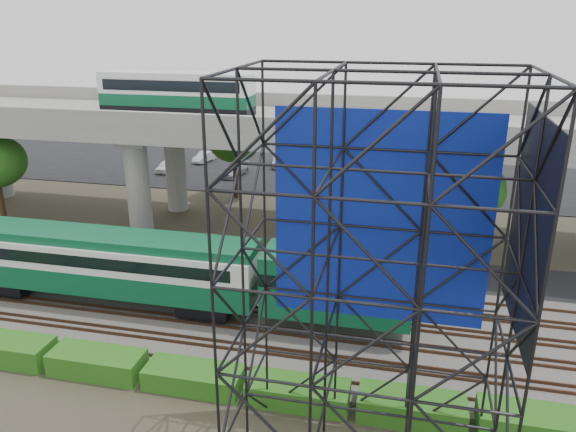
# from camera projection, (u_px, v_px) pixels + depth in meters

# --- Properties ---
(ground) EXTENTS (140.00, 140.00, 0.00)m
(ground) POSITION_uv_depth(u_px,v_px,m) (207.00, 336.00, 30.62)
(ground) COLOR #474233
(ground) RESTS_ON ground
(ballast_bed) EXTENTS (90.00, 12.00, 0.20)m
(ballast_bed) POSITION_uv_depth(u_px,v_px,m) (219.00, 316.00, 32.42)
(ballast_bed) COLOR slate
(ballast_bed) RESTS_ON ground
(service_road) EXTENTS (90.00, 5.00, 0.08)m
(service_road) POSITION_uv_depth(u_px,v_px,m) (258.00, 259.00, 40.24)
(service_road) COLOR black
(service_road) RESTS_ON ground
(parking_lot) EXTENTS (90.00, 18.00, 0.08)m
(parking_lot) POSITION_uv_depth(u_px,v_px,m) (316.00, 173.00, 61.80)
(parking_lot) COLOR black
(parking_lot) RESTS_ON ground
(harbor_water) EXTENTS (140.00, 40.00, 0.03)m
(harbor_water) POSITION_uv_depth(u_px,v_px,m) (342.00, 134.00, 81.99)
(harbor_water) COLOR slate
(harbor_water) RESTS_ON ground
(rail_tracks) EXTENTS (90.00, 9.52, 0.16)m
(rail_tracks) POSITION_uv_depth(u_px,v_px,m) (219.00, 314.00, 32.36)
(rail_tracks) COLOR #472D1E
(rail_tracks) RESTS_ON ballast_bed
(commuter_train) EXTENTS (29.30, 3.06, 4.30)m
(commuter_train) POSITION_uv_depth(u_px,v_px,m) (134.00, 265.00, 32.53)
(commuter_train) COLOR black
(commuter_train) RESTS_ON rail_tracks
(overpass) EXTENTS (80.00, 12.00, 12.40)m
(overpass) POSITION_uv_depth(u_px,v_px,m) (269.00, 131.00, 42.63)
(overpass) COLOR #9E9B93
(overpass) RESTS_ON ground
(scaffold_tower) EXTENTS (9.36, 6.36, 15.00)m
(scaffold_tower) POSITION_uv_depth(u_px,v_px,m) (372.00, 301.00, 18.83)
(scaffold_tower) COLOR black
(scaffold_tower) RESTS_ON ground
(hedge_strip) EXTENTS (34.60, 1.80, 1.20)m
(hedge_strip) POSITION_uv_depth(u_px,v_px,m) (194.00, 377.00, 26.28)
(hedge_strip) COLOR #1E5212
(hedge_strip) RESTS_ON ground
(trees) EXTENTS (40.94, 16.94, 7.69)m
(trees) POSITION_uv_depth(u_px,v_px,m) (220.00, 161.00, 44.53)
(trees) COLOR #382314
(trees) RESTS_ON ground
(suv) EXTENTS (4.75, 2.74, 1.25)m
(suv) POSITION_uv_depth(u_px,v_px,m) (163.00, 246.00, 40.77)
(suv) COLOR black
(suv) RESTS_ON service_road
(parked_cars) EXTENTS (33.17, 9.72, 1.27)m
(parked_cars) POSITION_uv_depth(u_px,v_px,m) (323.00, 169.00, 61.10)
(parked_cars) COLOR white
(parked_cars) RESTS_ON parking_lot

